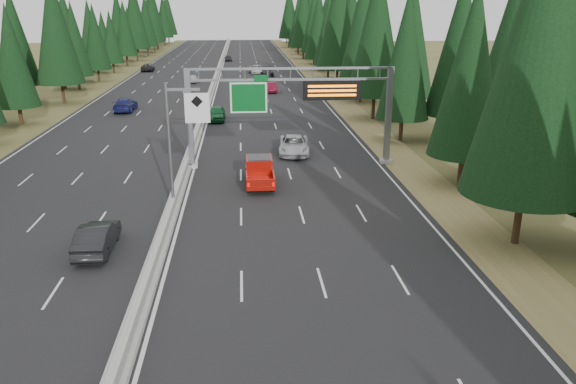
% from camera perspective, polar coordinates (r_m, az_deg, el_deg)
% --- Properties ---
extents(road, '(32.00, 260.00, 0.08)m').
position_cam_1_polar(road, '(89.88, -7.62, 10.35)').
color(road, black).
rests_on(road, ground).
extents(shoulder_right, '(3.60, 260.00, 0.06)m').
position_cam_1_polar(shoulder_right, '(90.74, 3.87, 10.54)').
color(shoulder_right, olive).
rests_on(shoulder_right, ground).
extents(shoulder_left, '(3.60, 260.00, 0.06)m').
position_cam_1_polar(shoulder_left, '(92.49, -18.86, 9.76)').
color(shoulder_left, brown).
rests_on(shoulder_left, ground).
extents(median_barrier, '(0.70, 260.00, 0.85)m').
position_cam_1_polar(median_barrier, '(89.83, -7.63, 10.59)').
color(median_barrier, '#9B9C96').
rests_on(median_barrier, road).
extents(sign_gantry, '(16.75, 0.98, 7.80)m').
position_cam_1_polar(sign_gantry, '(44.59, 1.09, 9.19)').
color(sign_gantry, slate).
rests_on(sign_gantry, road).
extents(hov_sign_pole, '(2.80, 0.50, 8.00)m').
position_cam_1_polar(hov_sign_pole, '(34.96, -11.04, 5.37)').
color(hov_sign_pole, slate).
rests_on(hov_sign_pole, road).
extents(tree_row_right, '(12.20, 244.48, 18.53)m').
position_cam_1_polar(tree_row_right, '(84.73, 7.66, 16.48)').
color(tree_row_right, black).
rests_on(tree_row_right, ground).
extents(tree_row_left, '(11.42, 245.16, 18.98)m').
position_cam_1_polar(tree_row_left, '(85.98, -23.32, 14.91)').
color(tree_row_left, black).
rests_on(tree_row_left, ground).
extents(silver_minivan, '(3.04, 5.79, 1.55)m').
position_cam_1_polar(silver_minivan, '(49.10, 0.60, 4.80)').
color(silver_minivan, '#B8B7BD').
rests_on(silver_minivan, road).
extents(red_pickup, '(1.98, 5.54, 1.81)m').
position_cam_1_polar(red_pickup, '(40.92, -2.93, 2.31)').
color(red_pickup, black).
rests_on(red_pickup, road).
extents(car_ahead_green, '(1.93, 4.70, 1.60)m').
position_cam_1_polar(car_ahead_green, '(64.13, -7.28, 7.91)').
color(car_ahead_green, '#135428').
rests_on(car_ahead_green, road).
extents(car_ahead_dkred, '(1.68, 4.35, 1.41)m').
position_cam_1_polar(car_ahead_dkred, '(85.22, -1.73, 10.58)').
color(car_ahead_dkred, maroon).
rests_on(car_ahead_dkred, road).
extents(car_ahead_dkgrey, '(2.25, 5.19, 1.49)m').
position_cam_1_polar(car_ahead_dkgrey, '(105.99, -2.10, 12.14)').
color(car_ahead_dkgrey, black).
rests_on(car_ahead_dkgrey, road).
extents(car_ahead_white, '(3.16, 5.85, 1.56)m').
position_cam_1_polar(car_ahead_white, '(109.07, -3.19, 12.32)').
color(car_ahead_white, silver).
rests_on(car_ahead_white, road).
extents(car_ahead_far, '(1.85, 3.98, 1.32)m').
position_cam_1_polar(car_ahead_far, '(134.95, -6.09, 13.37)').
color(car_ahead_far, black).
rests_on(car_ahead_far, road).
extents(car_onc_near, '(1.68, 4.68, 1.53)m').
position_cam_1_polar(car_onc_near, '(31.21, -18.84, -4.39)').
color(car_onc_near, black).
rests_on(car_onc_near, road).
extents(car_onc_blue, '(2.29, 5.60, 1.62)m').
position_cam_1_polar(car_onc_blue, '(72.31, -16.21, 8.53)').
color(car_onc_blue, navy).
rests_on(car_onc_blue, road).
extents(car_onc_white, '(1.69, 4.01, 1.35)m').
position_cam_1_polar(car_onc_white, '(97.34, -9.60, 11.30)').
color(car_onc_white, silver).
rests_on(car_onc_white, road).
extents(car_onc_far, '(2.83, 5.43, 1.46)m').
position_cam_1_polar(car_onc_far, '(116.86, -14.05, 12.20)').
color(car_onc_far, black).
rests_on(car_onc_far, road).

